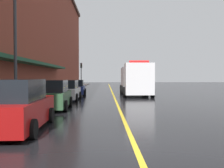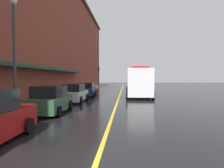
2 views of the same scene
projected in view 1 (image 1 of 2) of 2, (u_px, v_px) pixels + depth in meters
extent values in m
plane|color=black|center=(112.00, 92.00, 32.37)|extent=(112.00, 112.00, 0.00)
cube|color=#ADA8A0|center=(63.00, 91.00, 32.21)|extent=(2.40, 70.00, 0.15)
cube|color=gold|center=(112.00, 92.00, 32.37)|extent=(0.16, 70.00, 0.01)
cube|color=brown|center=(17.00, 22.00, 30.83)|extent=(8.20, 64.00, 17.16)
cube|color=#19472D|center=(39.00, 64.00, 23.11)|extent=(1.20, 22.40, 0.24)
cube|color=maroon|center=(17.00, 113.00, 9.31)|extent=(1.91, 4.60, 0.93)
cube|color=black|center=(15.00, 90.00, 9.05)|extent=(1.69, 2.54, 0.76)
cylinder|color=black|center=(6.00, 116.00, 10.69)|extent=(0.23, 0.64, 0.64)
cylinder|color=black|center=(50.00, 115.00, 10.77)|extent=(0.23, 0.64, 0.64)
cylinder|color=black|center=(33.00, 129.00, 7.94)|extent=(0.23, 0.64, 0.64)
cube|color=#2D5133|center=(53.00, 99.00, 15.39)|extent=(1.91, 4.18, 0.86)
cube|color=black|center=(52.00, 86.00, 15.17)|extent=(1.68, 2.31, 0.71)
cylinder|color=black|center=(42.00, 102.00, 16.64)|extent=(0.24, 0.65, 0.64)
cylinder|color=black|center=(70.00, 101.00, 16.73)|extent=(0.24, 0.65, 0.64)
cylinder|color=black|center=(32.00, 106.00, 14.08)|extent=(0.24, 0.65, 0.64)
cylinder|color=black|center=(65.00, 106.00, 14.17)|extent=(0.24, 0.65, 0.64)
cube|color=silver|center=(67.00, 93.00, 21.12)|extent=(1.77, 4.16, 0.82)
cube|color=black|center=(67.00, 84.00, 20.89)|extent=(1.59, 2.29, 0.67)
cylinder|color=black|center=(60.00, 95.00, 22.39)|extent=(0.22, 0.64, 0.64)
cylinder|color=black|center=(80.00, 95.00, 22.43)|extent=(0.22, 0.64, 0.64)
cylinder|color=black|center=(54.00, 98.00, 19.82)|extent=(0.22, 0.64, 0.64)
cylinder|color=black|center=(76.00, 98.00, 19.85)|extent=(0.22, 0.64, 0.64)
cube|color=navy|center=(76.00, 90.00, 26.72)|extent=(1.97, 4.25, 0.79)
cube|color=black|center=(75.00, 83.00, 26.49)|extent=(1.72, 2.36, 0.65)
cylinder|color=black|center=(68.00, 91.00, 27.97)|extent=(0.24, 0.65, 0.64)
cylinder|color=black|center=(85.00, 91.00, 28.08)|extent=(0.24, 0.65, 0.64)
cylinder|color=black|center=(65.00, 93.00, 25.38)|extent=(0.24, 0.65, 0.64)
cylinder|color=black|center=(84.00, 93.00, 25.49)|extent=(0.24, 0.65, 0.64)
cube|color=silver|center=(139.00, 79.00, 23.59)|extent=(2.58, 2.39, 2.88)
cube|color=silver|center=(134.00, 80.00, 27.99)|extent=(2.61, 5.77, 2.65)
cube|color=red|center=(139.00, 62.00, 23.55)|extent=(1.80, 0.61, 0.24)
cylinder|color=black|center=(153.00, 92.00, 23.74)|extent=(0.31, 1.00, 1.00)
cylinder|color=black|center=(125.00, 92.00, 23.69)|extent=(0.31, 1.00, 1.00)
cylinder|color=black|center=(147.00, 90.00, 27.33)|extent=(0.31, 1.00, 1.00)
cylinder|color=black|center=(122.00, 90.00, 27.28)|extent=(0.31, 1.00, 1.00)
cylinder|color=black|center=(144.00, 89.00, 29.65)|extent=(0.31, 1.00, 1.00)
cylinder|color=black|center=(121.00, 89.00, 29.61)|extent=(0.31, 1.00, 1.00)
cylinder|color=#4C4C51|center=(50.00, 92.00, 20.66)|extent=(0.07, 0.07, 1.05)
cube|color=black|center=(50.00, 84.00, 20.64)|extent=(0.14, 0.18, 0.28)
cylinder|color=#33383D|center=(15.00, 51.00, 14.49)|extent=(0.18, 0.18, 6.50)
cylinder|color=#232326|center=(81.00, 77.00, 46.79)|extent=(0.14, 0.14, 3.40)
cube|color=black|center=(81.00, 65.00, 46.73)|extent=(0.28, 0.36, 0.90)
sphere|color=red|center=(82.00, 64.00, 46.73)|extent=(0.16, 0.16, 0.16)
sphere|color=gold|center=(82.00, 65.00, 46.73)|extent=(0.16, 0.16, 0.16)
sphere|color=green|center=(82.00, 67.00, 46.74)|extent=(0.16, 0.16, 0.16)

